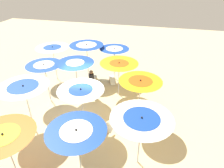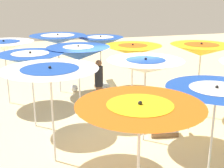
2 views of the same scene
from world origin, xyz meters
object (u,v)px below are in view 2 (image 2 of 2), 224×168
at_px(beach_umbrella_1, 58,39).
at_px(beach_umbrella_5, 31,59).
at_px(beach_umbrella_2, 4,46).
at_px(lounger_1, 105,86).
at_px(beachgoer_0, 99,83).
at_px(lounger_0, 167,128).
at_px(beach_umbrella_0, 101,42).
at_px(beach_umbrella_3, 133,50).
at_px(beach_umbrella_8, 50,75).
at_px(beach_umbrella_11, 140,115).
at_px(beach_ball, 74,88).
at_px(beach_umbrella_7, 145,66).
at_px(beach_umbrella_6, 201,50).
at_px(beach_umbrella_4, 78,53).
at_px(beach_umbrella_10, 216,96).

relative_size(beach_umbrella_1, beach_umbrella_5, 1.03).
xyz_separation_m(beach_umbrella_2, lounger_1, (3.91, 0.44, -1.99)).
bearing_deg(beach_umbrella_5, beachgoer_0, 22.26).
bearing_deg(beach_umbrella_1, lounger_0, -64.75).
xyz_separation_m(beach_umbrella_0, beach_umbrella_2, (-3.91, -1.03, 0.17)).
distance_m(beach_umbrella_3, beachgoer_0, 1.91).
xyz_separation_m(beach_umbrella_5, beach_umbrella_8, (0.33, -2.29, 0.07)).
xyz_separation_m(beach_umbrella_5, lounger_0, (3.64, -1.81, -1.94)).
height_order(beach_umbrella_2, beach_umbrella_8, beach_umbrella_8).
bearing_deg(beach_umbrella_2, beach_umbrella_5, -71.70).
relative_size(beach_umbrella_3, lounger_0, 1.90).
distance_m(beach_umbrella_11, beach_ball, 8.30).
bearing_deg(beachgoer_0, beach_umbrella_1, 157.99).
distance_m(beach_umbrella_5, beach_umbrella_7, 3.43).
bearing_deg(beach_umbrella_3, beach_umbrella_11, -110.17).
distance_m(beach_umbrella_0, beach_umbrella_6, 4.79).
xyz_separation_m(beach_umbrella_6, beachgoer_0, (-2.96, 1.70, -1.33)).
distance_m(beach_umbrella_5, beachgoer_0, 2.79).
relative_size(beach_umbrella_0, beach_umbrella_7, 0.95).
relative_size(beach_umbrella_1, lounger_0, 2.11).
distance_m(beach_umbrella_4, beach_umbrella_11, 5.56).
height_order(beach_umbrella_1, beach_umbrella_3, beach_umbrella_1).
relative_size(beach_umbrella_0, beach_ball, 7.54).
bearing_deg(beach_umbrella_7, beach_umbrella_3, 74.30).
height_order(beach_umbrella_0, beach_umbrella_6, beach_umbrella_6).
bearing_deg(beach_umbrella_0, beach_umbrella_8, -115.53).
bearing_deg(beach_umbrella_3, beach_umbrella_5, -157.96).
xyz_separation_m(beach_umbrella_3, lounger_1, (-0.73, 1.36, -1.74)).
distance_m(beach_umbrella_4, beach_umbrella_7, 2.82).
xyz_separation_m(beach_umbrella_11, lounger_1, (1.66, 7.86, -1.94)).
bearing_deg(beach_umbrella_8, lounger_0, 8.24).
height_order(beach_umbrella_5, beach_ball, beach_umbrella_5).
bearing_deg(beach_umbrella_3, beach_umbrella_6, -57.61).
xyz_separation_m(beach_umbrella_4, beach_ball, (0.26, 2.48, -1.97)).
relative_size(beach_umbrella_7, beachgoer_0, 1.35).
bearing_deg(beach_umbrella_7, beach_umbrella_10, -72.89).
bearing_deg(beach_umbrella_0, beach_umbrella_10, -86.77).
bearing_deg(lounger_1, beach_umbrella_3, -168.81).
height_order(beach_umbrella_6, beachgoer_0, beach_umbrella_6).
relative_size(beach_umbrella_10, lounger_1, 1.53).
distance_m(beach_umbrella_4, beach_umbrella_10, 5.06).
height_order(beach_umbrella_2, beach_umbrella_4, beach_umbrella_2).
xyz_separation_m(beach_umbrella_1, beach_umbrella_7, (1.62, -5.18, -0.08)).
height_order(beach_umbrella_7, lounger_0, beach_umbrella_7).
height_order(beach_umbrella_4, beach_ball, beach_umbrella_4).
height_order(beach_umbrella_7, beach_umbrella_8, beach_umbrella_8).
bearing_deg(beach_umbrella_6, beach_umbrella_11, -132.47).
distance_m(beach_umbrella_3, beach_umbrella_8, 5.20).
bearing_deg(beachgoer_0, lounger_1, 111.62).
bearing_deg(beach_ball, beach_umbrella_2, -166.58).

